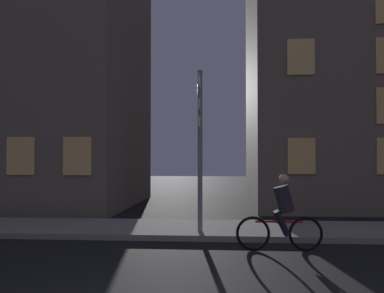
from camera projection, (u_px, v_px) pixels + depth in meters
sidewalk_kerb at (210, 229)px, 11.52m from camera, size 40.00×2.66×0.14m
signpost at (200, 134)px, 10.93m from camera, size 0.12×1.58×4.00m
cyclist at (282, 215)px, 9.25m from camera, size 1.82×0.34×1.61m
building_left_block at (25, 23)px, 18.31m from camera, size 9.17×8.25×15.12m
building_right_block at (353, 51)px, 18.58m from camera, size 8.62×8.31×12.91m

